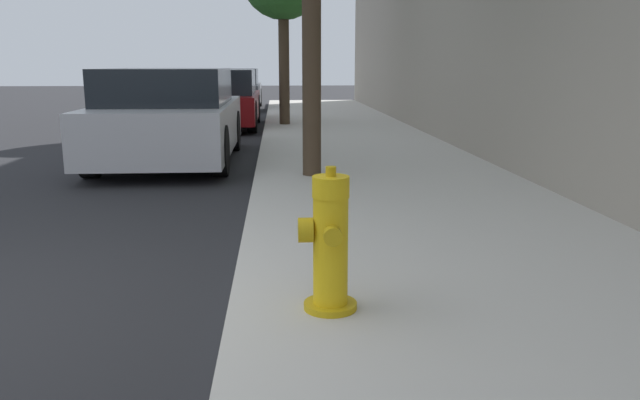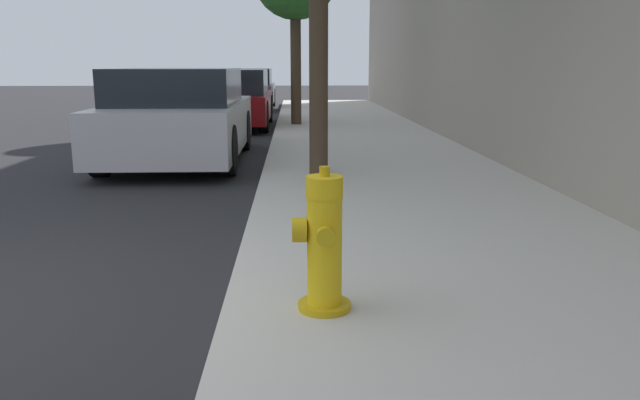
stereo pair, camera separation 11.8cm
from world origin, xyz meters
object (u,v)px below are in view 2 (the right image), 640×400
Objects in this scene: parked_car_near at (180,117)px; parked_car_far at (245,89)px; fire_hydrant at (323,245)px; parked_car_mid at (232,99)px.

parked_car_near is 11.31m from parked_car_far.
parked_car_mid reaches higher than fire_hydrant.
parked_car_mid is at bearing -88.35° from parked_car_far.
fire_hydrant is 6.42m from parked_car_near.
parked_car_near reaches higher than parked_car_far.
fire_hydrant is 0.20× the size of parked_car_far.
fire_hydrant is 0.20× the size of parked_car_mid.
fire_hydrant is 17.55m from parked_car_far.
parked_car_far is (-1.75, 17.46, 0.14)m from fire_hydrant.
fire_hydrant is 11.44m from parked_car_mid.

